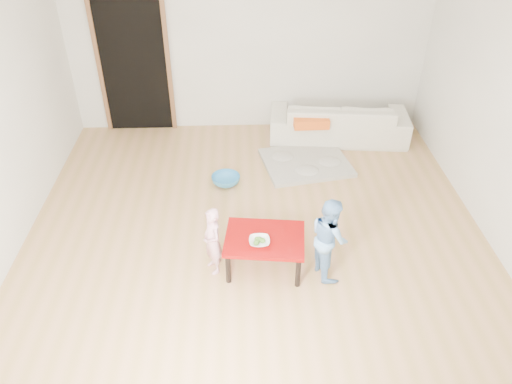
{
  "coord_description": "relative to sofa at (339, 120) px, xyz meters",
  "views": [
    {
      "loc": [
        -0.15,
        -4.28,
        3.53
      ],
      "look_at": [
        0.0,
        -0.2,
        0.65
      ],
      "focal_mm": 35.0,
      "sensor_mm": 36.0,
      "label": 1
    }
  ],
  "objects": [
    {
      "name": "right_wall",
      "position": [
        1.24,
        -2.05,
        1.02
      ],
      "size": [
        0.02,
        5.0,
        2.6
      ],
      "primitive_type": "cube",
      "color": "white",
      "rests_on": "floor"
    },
    {
      "name": "doorway",
      "position": [
        -2.86,
        0.43,
        0.74
      ],
      "size": [
        1.02,
        0.08,
        2.11
      ],
      "primitive_type": null,
      "color": "brown",
      "rests_on": "back_wall"
    },
    {
      "name": "cushion",
      "position": [
        -0.45,
        -0.25,
        0.15
      ],
      "size": [
        0.48,
        0.43,
        0.13
      ],
      "primitive_type": "cube",
      "rotation": [
        0.0,
        0.0,
        0.03
      ],
      "color": "orange",
      "rests_on": "sofa"
    },
    {
      "name": "basin",
      "position": [
        -1.6,
        -1.13,
        -0.23
      ],
      "size": [
        0.36,
        0.36,
        0.11
      ],
      "primitive_type": "imported",
      "color": "#3287BE",
      "rests_on": "floor"
    },
    {
      "name": "red_table",
      "position": [
        -1.19,
        -2.64,
        -0.09
      ],
      "size": [
        0.83,
        0.66,
        0.39
      ],
      "primitive_type": null,
      "rotation": [
        0.0,
        0.0,
        -0.11
      ],
      "color": "maroon",
      "rests_on": "floor"
    },
    {
      "name": "sofa",
      "position": [
        0.0,
        0.0,
        0.0
      ],
      "size": [
        1.99,
        0.94,
        0.56
      ],
      "primitive_type": "imported",
      "rotation": [
        0.0,
        0.0,
        3.05
      ],
      "color": "beige",
      "rests_on": "floor"
    },
    {
      "name": "child_pink",
      "position": [
        -1.7,
        -2.66,
        0.09
      ],
      "size": [
        0.28,
        0.32,
        0.74
      ],
      "primitive_type": "imported",
      "rotation": [
        0.0,
        0.0,
        -1.12
      ],
      "color": "#D56180",
      "rests_on": "floor"
    },
    {
      "name": "floor",
      "position": [
        -1.26,
        -2.05,
        -0.28
      ],
      "size": [
        5.0,
        5.0,
        0.01
      ],
      "primitive_type": "cube",
      "color": "tan",
      "rests_on": "ground"
    },
    {
      "name": "blanket",
      "position": [
        -0.54,
        -0.71,
        -0.25
      ],
      "size": [
        1.25,
        1.1,
        0.05
      ],
      "primitive_type": null,
      "rotation": [
        0.0,
        0.0,
        0.19
      ],
      "color": "#B2AC9D",
      "rests_on": "floor"
    },
    {
      "name": "child_blue",
      "position": [
        -0.58,
        -2.73,
        0.16
      ],
      "size": [
        0.43,
        0.5,
        0.87
      ],
      "primitive_type": "imported",
      "rotation": [
        0.0,
        0.0,
        1.83
      ],
      "color": "#5E9CDA",
      "rests_on": "floor"
    },
    {
      "name": "back_wall",
      "position": [
        -1.26,
        0.45,
        1.02
      ],
      "size": [
        5.0,
        0.02,
        2.6
      ],
      "primitive_type": "cube",
      "color": "white",
      "rests_on": "floor"
    },
    {
      "name": "broccoli",
      "position": [
        -1.25,
        -2.73,
        0.13
      ],
      "size": [
        0.12,
        0.12,
        0.06
      ],
      "primitive_type": null,
      "color": "#2D5919",
      "rests_on": "red_table"
    },
    {
      "name": "bowl",
      "position": [
        -1.25,
        -2.73,
        0.13
      ],
      "size": [
        0.2,
        0.2,
        0.05
      ],
      "primitive_type": "imported",
      "color": "white",
      "rests_on": "red_table"
    }
  ]
}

